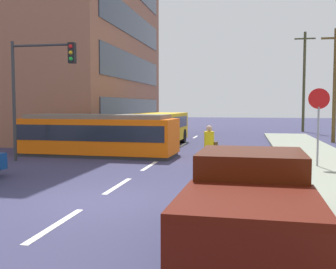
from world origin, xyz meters
name	(u,v)px	position (x,y,z in m)	size (l,w,h in m)	color
ground_plane	(168,154)	(0.00, 10.00, 0.00)	(120.00, 120.00, 0.00)	#343354
sidewalk_curb_right	(332,170)	(6.80, 6.00, 0.07)	(3.20, 36.00, 0.14)	gray
lane_stripe_0	(56,225)	(0.00, -2.00, 0.01)	(0.16, 2.40, 0.01)	silver
lane_stripe_1	(118,186)	(0.00, 2.00, 0.01)	(0.16, 2.40, 0.01)	silver
lane_stripe_2	(149,166)	(0.00, 6.00, 0.01)	(0.16, 2.40, 0.01)	silver
lane_stripe_3	(183,145)	(0.00, 14.79, 0.01)	(0.16, 2.40, 0.01)	silver
lane_stripe_4	(195,137)	(0.00, 20.79, 0.01)	(0.16, 2.40, 0.01)	silver
corner_building	(23,12)	(-13.38, 19.83, 9.60)	(17.91, 17.28, 19.20)	#925C44
streetcar_tram	(98,134)	(-3.17, 8.79, 1.02)	(7.50, 2.83, 1.97)	#F65E09
city_bus	(159,127)	(-1.39, 14.14, 1.10)	(2.72, 5.71, 1.92)	gold
pedestrian_crossing	(209,145)	(2.42, 5.22, 0.94)	(0.49, 0.36, 1.67)	navy
pickup_truck_parked	(250,197)	(3.80, -2.27, 0.80)	(2.39, 5.06, 1.55)	#4A0F05
stop_sign	(319,111)	(6.35, 6.34, 2.19)	(0.76, 0.07, 2.88)	gray
traffic_light_mast	(38,77)	(-4.87, 6.31, 3.56)	(2.89, 0.33, 5.08)	#333333
utility_pole_mid	(335,83)	(9.25, 17.98, 3.79)	(1.80, 0.24, 7.23)	brown
utility_pole_far	(304,80)	(8.82, 28.76, 4.65)	(1.80, 0.24, 8.92)	#4C4B2B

